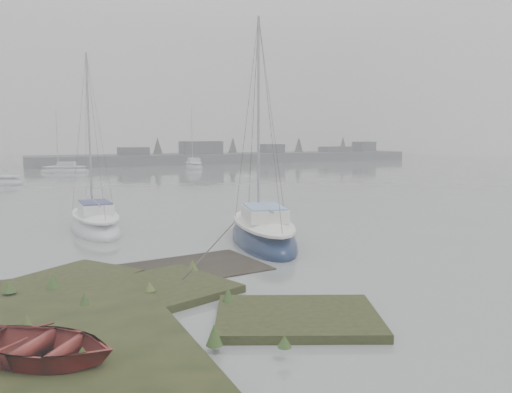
% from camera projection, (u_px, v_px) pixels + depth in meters
% --- Properties ---
extents(ground, '(160.00, 160.00, 0.00)m').
position_uv_depth(ground, '(88.00, 189.00, 37.93)').
color(ground, slate).
rests_on(ground, ground).
extents(far_shoreline, '(60.00, 8.00, 4.15)m').
position_uv_depth(far_shoreline, '(241.00, 157.00, 77.92)').
color(far_shoreline, '#4C4F51').
rests_on(far_shoreline, ground).
extents(sailboat_main, '(3.73, 6.86, 9.22)m').
position_uv_depth(sailboat_main, '(263.00, 235.00, 18.99)').
color(sailboat_main, '#111E3E').
rests_on(sailboat_main, ground).
extents(sailboat_white, '(1.95, 5.80, 8.17)m').
position_uv_depth(sailboat_white, '(95.00, 224.00, 21.38)').
color(sailboat_white, silver).
rests_on(sailboat_white, ground).
extents(sailboat_far_b, '(2.84, 6.23, 8.47)m').
position_uv_depth(sailboat_far_b, '(194.00, 166.00, 62.96)').
color(sailboat_far_b, silver).
rests_on(sailboat_far_b, ground).
extents(sailboat_far_c, '(5.60, 3.54, 7.52)m').
position_uv_depth(sailboat_far_c, '(65.00, 170.00, 55.72)').
color(sailboat_far_c, silver).
rests_on(sailboat_far_c, ground).
extents(dinghy, '(3.38, 3.29, 0.57)m').
position_uv_depth(dinghy, '(40.00, 345.00, 8.41)').
color(dinghy, maroon).
rests_on(dinghy, marsh_bank).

